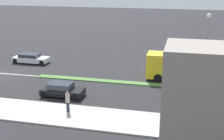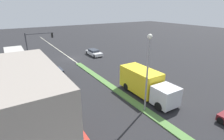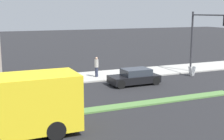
# 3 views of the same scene
# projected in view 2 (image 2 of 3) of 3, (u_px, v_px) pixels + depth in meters

# --- Properties ---
(ground_plane) EXTENTS (160.00, 160.00, 0.00)m
(ground_plane) POSITION_uv_depth(u_px,v_px,m) (123.00, 95.00, 20.12)
(ground_plane) COLOR #232326
(sidewalk_right) EXTENTS (4.00, 73.00, 0.12)m
(sidewalk_right) POSITION_uv_depth(u_px,v_px,m) (42.00, 123.00, 15.23)
(sidewalk_right) COLOR #B2AFA8
(sidewalk_right) RESTS_ON ground
(lane_marking_center) EXTENTS (0.16, 60.00, 0.01)m
(lane_marking_center) POSITION_uv_depth(u_px,v_px,m) (71.00, 58.00, 34.48)
(lane_marking_center) COLOR beige
(lane_marking_center) RESTS_ON ground
(building_corner_store) EXTENTS (5.04, 8.18, 6.45)m
(building_corner_store) POSITION_uv_depth(u_px,v_px,m) (22.00, 121.00, 10.16)
(building_corner_store) COLOR gray
(building_corner_store) RESTS_ON sidewalk_right
(traffic_signal_main) EXTENTS (4.59, 0.34, 5.60)m
(traffic_signal_main) POSITION_uv_depth(u_px,v_px,m) (36.00, 43.00, 29.02)
(traffic_signal_main) COLOR #333338
(traffic_signal_main) RESTS_ON sidewalk_right
(street_lamp) EXTENTS (0.44, 0.44, 7.37)m
(street_lamp) POSITION_uv_depth(u_px,v_px,m) (148.00, 64.00, 15.59)
(street_lamp) COLOR gray
(street_lamp) RESTS_ON median_strip
(pedestrian) EXTENTS (0.34, 0.34, 1.73)m
(pedestrian) POSITION_uv_depth(u_px,v_px,m) (32.00, 81.00, 21.41)
(pedestrian) COLOR #282D42
(pedestrian) RESTS_ON sidewalk_right
(warning_aframe_sign) EXTENTS (0.45, 0.53, 0.84)m
(warning_aframe_sign) POSITION_uv_depth(u_px,v_px,m) (41.00, 65.00, 29.44)
(warning_aframe_sign) COLOR silver
(warning_aframe_sign) RESTS_ON ground
(delivery_truck) EXTENTS (2.44, 7.50, 2.87)m
(delivery_truck) POSITION_uv_depth(u_px,v_px,m) (146.00, 83.00, 19.73)
(delivery_truck) COLOR silver
(delivery_truck) RESTS_ON ground
(suv_black) EXTENTS (1.88, 3.93, 1.27)m
(suv_black) POSITION_uv_depth(u_px,v_px,m) (57.00, 74.00, 24.80)
(suv_black) COLOR black
(suv_black) RESTS_ON ground
(van_white) EXTENTS (1.81, 4.54, 1.20)m
(van_white) POSITION_uv_depth(u_px,v_px,m) (94.00, 52.00, 36.48)
(van_white) COLOR silver
(van_white) RESTS_ON ground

